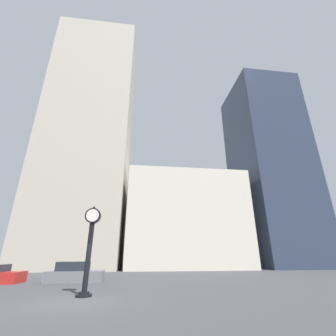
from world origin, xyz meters
name	(u,v)px	position (x,y,z in m)	size (l,w,h in m)	color
ground_plane	(73,303)	(0.00, 0.00, 0.00)	(200.00, 200.00, 0.00)	#424247
building_tall_tower	(91,138)	(-6.26, 24.00, 20.71)	(13.14, 12.00, 41.42)	#BCB29E
building_storefront_row	(184,221)	(9.78, 24.00, 6.84)	(17.50, 12.00, 13.68)	beige
building_glass_modern	(268,167)	(25.73, 24.00, 16.88)	(10.73, 12.00, 33.77)	#2D384C
street_clock	(90,243)	(0.14, 1.44, 2.55)	(0.83, 0.79, 4.52)	black
car_grey	(75,273)	(-2.03, 8.08, 0.60)	(4.23, 1.99, 1.43)	slate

